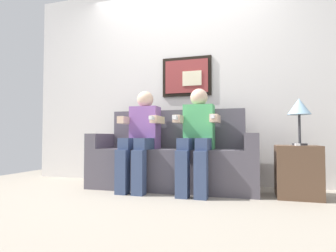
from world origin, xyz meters
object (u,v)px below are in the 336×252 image
Objects in this scene: spare_remote_on_table at (297,145)px; person_on_left at (141,135)px; person_on_right at (197,135)px; table_lamp at (299,109)px; side_table_right at (298,171)px; couch at (172,161)px.

person_on_left is at bearing 179.12° from spare_remote_on_table.
person_on_right is 1.03m from table_lamp.
person_on_right is (0.63, -0.00, 0.00)m from person_on_left.
side_table_right is at bearing -149.49° from table_lamp.
couch is 4.07× the size of table_lamp.
spare_remote_on_table is (1.28, -0.19, 0.20)m from couch.
table_lamp is at bearing 4.42° from person_on_right.
spare_remote_on_table is (-0.01, -0.09, 0.26)m from side_table_right.
person_on_right is at bearing -27.95° from couch.
couch is 1.69× the size of person_on_left.
person_on_left reaches higher than table_lamp.
side_table_right is 1.09× the size of table_lamp.
table_lamp is (0.03, 0.02, 0.61)m from side_table_right.
couch is 1.29m from side_table_right.
table_lamp is (1.63, 0.08, 0.25)m from person_on_left.
side_table_right is at bearing 3.62° from person_on_right.
side_table_right is at bearing 2.18° from person_on_left.
person_on_left is 2.22× the size of side_table_right.
side_table_right is (1.29, -0.11, -0.06)m from couch.
person_on_left is 8.54× the size of spare_remote_on_table.
person_on_right is 2.41× the size of table_lamp.
spare_remote_on_table is (1.59, -0.02, -0.10)m from person_on_left.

